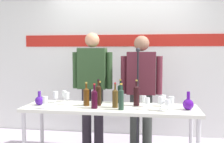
{
  "coord_description": "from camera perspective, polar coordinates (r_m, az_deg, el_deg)",
  "views": [
    {
      "loc": [
        0.5,
        -3.15,
        1.45
      ],
      "look_at": [
        0.0,
        0.15,
        1.19
      ],
      "focal_mm": 41.64,
      "sensor_mm": 36.0,
      "label": 1
    }
  ],
  "objects": [
    {
      "name": "back_wall",
      "position": [
        4.55,
        2.29,
        5.05
      ],
      "size": [
        5.01,
        0.11,
        3.0
      ],
      "color": "white",
      "rests_on": "ground"
    },
    {
      "name": "display_table",
      "position": [
        3.28,
        -0.39,
        -8.83
      ],
      "size": [
        2.16,
        0.62,
        0.76
      ],
      "color": "silver",
      "rests_on": "ground"
    },
    {
      "name": "decanter_blue_left",
      "position": [
        3.48,
        -15.64,
        -6.08
      ],
      "size": [
        0.11,
        0.11,
        0.18
      ],
      "color": "#43188E",
      "rests_on": "display_table"
    },
    {
      "name": "decanter_blue_right",
      "position": [
        3.21,
        16.38,
        -6.83
      ],
      "size": [
        0.13,
        0.13,
        0.22
      ],
      "color": "#4C0F90",
      "rests_on": "display_table"
    },
    {
      "name": "presenter_left",
      "position": [
        3.87,
        -4.32,
        -2.41
      ],
      "size": [
        0.6,
        0.22,
        1.72
      ],
      "color": "black",
      "rests_on": "ground"
    },
    {
      "name": "presenter_right",
      "position": [
        3.78,
        6.44,
        -3.08
      ],
      "size": [
        0.6,
        0.22,
        1.68
      ],
      "color": "#2F3430",
      "rests_on": "ground"
    },
    {
      "name": "wine_bottle_0",
      "position": [
        3.47,
        1.84,
        -4.73
      ],
      "size": [
        0.07,
        0.07,
        0.32
      ],
      "color": "black",
      "rests_on": "display_table"
    },
    {
      "name": "wine_bottle_1",
      "position": [
        3.19,
        0.7,
        -5.72
      ],
      "size": [
        0.07,
        0.07,
        0.31
      ],
      "color": "#4C3714",
      "rests_on": "display_table"
    },
    {
      "name": "wine_bottle_2",
      "position": [
        3.32,
        -5.66,
        -5.37
      ],
      "size": [
        0.08,
        0.08,
        0.3
      ],
      "color": "#4D290A",
      "rests_on": "display_table"
    },
    {
      "name": "wine_bottle_3",
      "position": [
        3.07,
        2.01,
        -5.91
      ],
      "size": [
        0.07,
        0.07,
        0.31
      ],
      "color": "#1E3528",
      "rests_on": "display_table"
    },
    {
      "name": "wine_bottle_4",
      "position": [
        3.31,
        -3.0,
        -5.04
      ],
      "size": [
        0.07,
        0.07,
        0.34
      ],
      "color": "black",
      "rests_on": "display_table"
    },
    {
      "name": "wine_bottle_5",
      "position": [
        3.15,
        -3.9,
        -5.88
      ],
      "size": [
        0.08,
        0.08,
        0.3
      ],
      "color": "black",
      "rests_on": "display_table"
    },
    {
      "name": "wine_bottle_6",
      "position": [
        3.31,
        5.38,
        -5.12
      ],
      "size": [
        0.07,
        0.07,
        0.33
      ],
      "color": "black",
      "rests_on": "display_table"
    },
    {
      "name": "wine_bottle_7",
      "position": [
        3.45,
        -2.71,
        -4.95
      ],
      "size": [
        0.07,
        0.07,
        0.29
      ],
      "color": "black",
      "rests_on": "display_table"
    },
    {
      "name": "wine_glass_left_0",
      "position": [
        3.24,
        -14.47,
        -6.13
      ],
      "size": [
        0.06,
        0.06,
        0.15
      ],
      "color": "white",
      "rests_on": "display_table"
    },
    {
      "name": "wine_glass_left_1",
      "position": [
        3.38,
        -9.85,
        -5.29
      ],
      "size": [
        0.06,
        0.06,
        0.17
      ],
      "color": "white",
      "rests_on": "display_table"
    },
    {
      "name": "wine_glass_left_2",
      "position": [
        3.63,
        -10.41,
        -4.9
      ],
      "size": [
        0.06,
        0.06,
        0.15
      ],
      "color": "white",
      "rests_on": "display_table"
    },
    {
      "name": "wine_glass_left_3",
      "position": [
        3.57,
        -12.29,
        -5.04
      ],
      "size": [
        0.07,
        0.07,
        0.15
      ],
      "color": "white",
      "rests_on": "display_table"
    },
    {
      "name": "wine_glass_right_0",
      "position": [
        3.33,
        11.21,
        -5.83
      ],
      "size": [
        0.07,
        0.07,
        0.14
      ],
      "color": "white",
      "rests_on": "display_table"
    },
    {
      "name": "wine_glass_right_1",
      "position": [
        3.06,
        12.1,
        -6.7
      ],
      "size": [
        0.06,
        0.06,
        0.14
      ],
      "color": "white",
      "rests_on": "display_table"
    },
    {
      "name": "wine_glass_right_2",
      "position": [
        3.17,
        12.87,
        -6.2
      ],
      "size": [
        0.07,
        0.07,
        0.15
      ],
      "color": "white",
      "rests_on": "display_table"
    },
    {
      "name": "wine_glass_right_3",
      "position": [
        3.08,
        10.62,
        -6.32
      ],
      "size": [
        0.07,
        0.07,
        0.16
      ],
      "color": "white",
      "rests_on": "display_table"
    },
    {
      "name": "wine_glass_right_4",
      "position": [
        3.08,
        7.76,
        -6.45
      ],
      "size": [
        0.06,
        0.06,
        0.15
      ],
      "color": "white",
      "rests_on": "display_table"
    },
    {
      "name": "wine_glass_right_5",
      "position": [
        3.25,
        7.01,
        -6.05
      ],
      "size": [
        0.06,
        0.06,
        0.14
      ],
      "color": "white",
      "rests_on": "display_table"
    },
    {
      "name": "microphone_stand",
      "position": [
        3.65,
        5.61,
        -10.7
      ],
      "size": [
        0.2,
        0.2,
        1.5
      ],
      "color": "black",
      "rests_on": "ground"
    }
  ]
}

